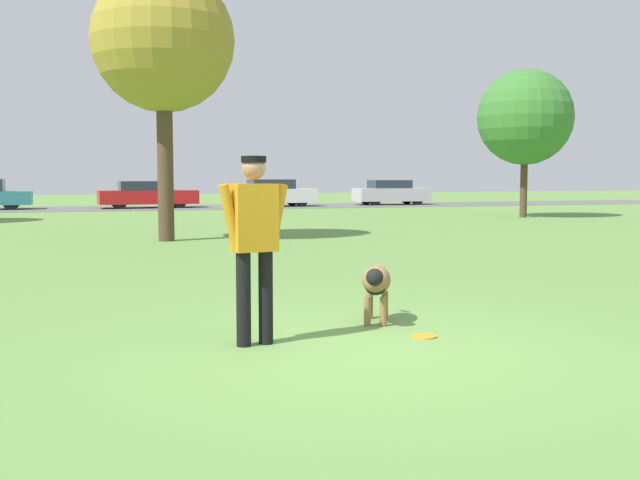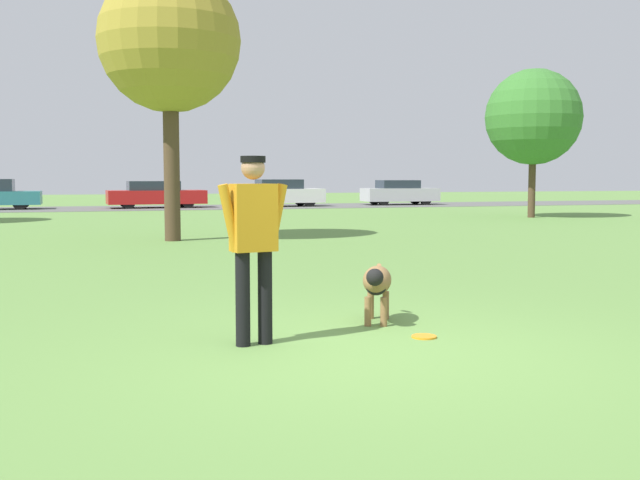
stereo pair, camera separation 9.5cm
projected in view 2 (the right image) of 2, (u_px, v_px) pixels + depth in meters
The scene contains 10 objects.
ground_plane at pixel (365, 352), 6.44m from camera, with size 120.00×120.00×0.00m, color #608C42.
far_road_strip at pixel (137, 208), 35.66m from camera, with size 120.00×6.00×0.01m.
person at pixel (254, 234), 6.62m from camera, with size 0.66×0.28×1.69m.
dog at pixel (377, 283), 7.66m from camera, with size 0.54×0.92×0.61m.
frisbee at pixel (424, 337), 7.01m from camera, with size 0.24×0.24×0.02m.
tree_far_right at pixel (533, 117), 27.28m from camera, with size 3.49×3.49×5.42m.
tree_mid_center at pixel (170, 42), 17.19m from camera, with size 3.28×3.28×6.26m.
parked_car_red at pixel (156, 195), 35.85m from camera, with size 4.67×2.01×1.29m.
parked_car_white at pixel (281, 193), 37.49m from camera, with size 4.14×1.90×1.36m.
parked_car_silver at pixel (399, 193), 39.78m from camera, with size 4.00×1.90×1.31m.
Camera 2 is at (-2.25, -5.93, 1.50)m, focal length 42.00 mm.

